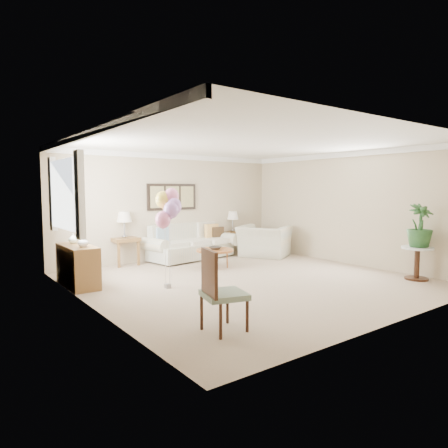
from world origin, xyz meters
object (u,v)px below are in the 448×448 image
object	(u,v)px
sofa	(191,245)
armchair	(264,241)
accent_chair	(219,289)
balloon_cluster	(168,207)
coffee_table	(215,251)

from	to	relation	value
sofa	armchair	bearing A→B (deg)	-25.53
sofa	accent_chair	bearing A→B (deg)	-117.92
sofa	balloon_cluster	bearing A→B (deg)	-128.94
sofa	accent_chair	xyz separation A→B (m)	(-2.44, -4.61, 0.19)
coffee_table	balloon_cluster	distance (m)	2.24
coffee_table	accent_chair	size ratio (longest dim) A/B	0.80
sofa	armchair	distance (m)	1.91
sofa	coffee_table	distance (m)	1.33
sofa	coffee_table	size ratio (longest dim) A/B	3.05
armchair	balloon_cluster	size ratio (longest dim) A/B	0.69
coffee_table	armchair	world-z (taller)	armchair
armchair	balloon_cluster	bearing A→B (deg)	84.40
coffee_table	accent_chair	distance (m)	4.00
sofa	coffee_table	bearing A→B (deg)	-97.79
coffee_table	accent_chair	bearing A→B (deg)	-124.47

